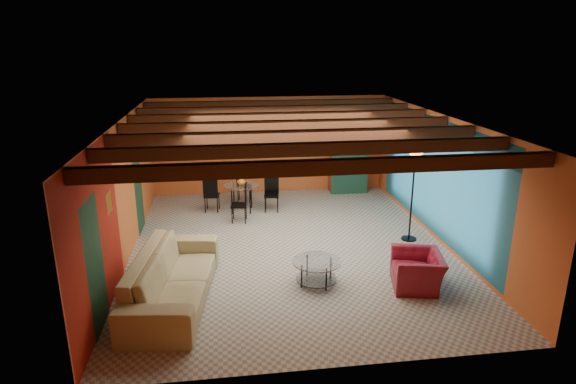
{
  "coord_description": "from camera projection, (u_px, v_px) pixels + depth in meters",
  "views": [
    {
      "loc": [
        -1.32,
        -9.3,
        4.16
      ],
      "look_at": [
        0.0,
        0.2,
        1.15
      ],
      "focal_mm": 30.15,
      "sensor_mm": 36.0,
      "label": 1
    }
  ],
  "objects": [
    {
      "name": "dining_table",
      "position": [
        242.0,
        193.0,
        12.22
      ],
      "size": [
        2.05,
        2.05,
        0.95
      ],
      "primitive_type": null,
      "rotation": [
        0.0,
        0.0,
        -0.13
      ],
      "color": "silver",
      "rests_on": "ground"
    },
    {
      "name": "potted_plant",
      "position": [
        349.0,
        123.0,
        13.4
      ],
      "size": [
        0.51,
        0.48,
        0.45
      ],
      "primitive_type": "imported",
      "rotation": [
        0.0,
        0.0,
        0.42
      ],
      "color": "#26661E",
      "rests_on": "armoire"
    },
    {
      "name": "vase",
      "position": [
        241.0,
        171.0,
        12.05
      ],
      "size": [
        0.25,
        0.25,
        0.21
      ],
      "primitive_type": "imported",
      "rotation": [
        0.0,
        0.0,
        0.32
      ],
      "color": "orange",
      "rests_on": "dining_table"
    },
    {
      "name": "floor_lamp",
      "position": [
        412.0,
        196.0,
        10.29
      ],
      "size": [
        0.5,
        0.5,
        2.01
      ],
      "primitive_type": null,
      "rotation": [
        0.0,
        0.0,
        0.26
      ],
      "color": "black",
      "rests_on": "ground"
    },
    {
      "name": "armchair",
      "position": [
        417.0,
        270.0,
        8.48
      ],
      "size": [
        1.01,
        1.1,
        0.62
      ],
      "primitive_type": "imported",
      "rotation": [
        0.0,
        0.0,
        -1.78
      ],
      "color": "maroon",
      "rests_on": "ground"
    },
    {
      "name": "room",
      "position": [
        289.0,
        135.0,
        9.61
      ],
      "size": [
        6.52,
        8.01,
        2.71
      ],
      "color": "#9C968B",
      "rests_on": "ground"
    },
    {
      "name": "coffee_table",
      "position": [
        316.0,
        272.0,
        8.6
      ],
      "size": [
        1.14,
        1.14,
        0.45
      ],
      "primitive_type": null,
      "rotation": [
        0.0,
        0.0,
        -0.4
      ],
      "color": "silver",
      "rests_on": "ground"
    },
    {
      "name": "armoire",
      "position": [
        348.0,
        161.0,
        13.73
      ],
      "size": [
        1.02,
        0.52,
        1.76
      ],
      "primitive_type": "cube",
      "rotation": [
        0.0,
        0.0,
        -0.03
      ],
      "color": "brown",
      "rests_on": "ground"
    },
    {
      "name": "painting",
      "position": [
        237.0,
        136.0,
        13.34
      ],
      "size": [
        1.05,
        0.03,
        0.65
      ],
      "primitive_type": "cube",
      "color": "black",
      "rests_on": "wall_back"
    },
    {
      "name": "sofa",
      "position": [
        173.0,
        277.0,
        7.99
      ],
      "size": [
        1.49,
        3.02,
        0.85
      ],
      "primitive_type": "imported",
      "rotation": [
        0.0,
        0.0,
        1.44
      ],
      "color": "#9A8D63",
      "rests_on": "ground"
    },
    {
      "name": "ceiling_fan",
      "position": [
        289.0,
        136.0,
        9.5
      ],
      "size": [
        1.5,
        1.5,
        0.44
      ],
      "primitive_type": null,
      "color": "#472614",
      "rests_on": "ceiling"
    }
  ]
}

